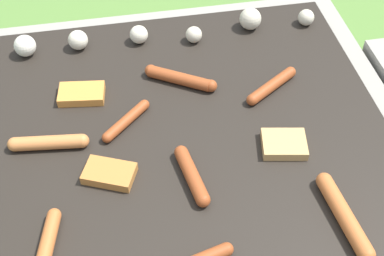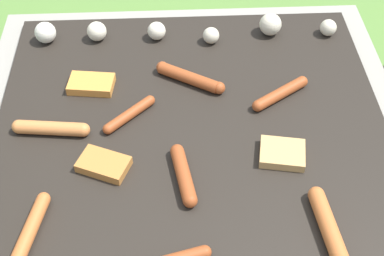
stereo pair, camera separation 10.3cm
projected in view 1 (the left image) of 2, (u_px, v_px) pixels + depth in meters
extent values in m
plane|color=#567F38|center=(192.00, 234.00, 1.43)|extent=(14.00, 14.00, 0.00)
cube|color=gray|center=(192.00, 192.00, 1.29)|extent=(0.96, 0.96, 0.38)
cube|color=black|center=(192.00, 137.00, 1.14)|extent=(0.84, 0.84, 0.02)
cylinder|color=#93421E|center=(192.00, 175.00, 1.04)|extent=(0.05, 0.13, 0.03)
sphere|color=#93421E|center=(181.00, 152.00, 1.08)|extent=(0.03, 0.03, 0.03)
sphere|color=#93421E|center=(203.00, 200.00, 1.00)|extent=(0.03, 0.03, 0.03)
cylinder|color=#93421E|center=(272.00, 86.00, 1.22)|extent=(0.13, 0.10, 0.03)
sphere|color=#93421E|center=(290.00, 72.00, 1.25)|extent=(0.03, 0.03, 0.03)
sphere|color=#93421E|center=(252.00, 100.00, 1.19)|extent=(0.03, 0.03, 0.03)
cylinder|color=#93421E|center=(180.00, 78.00, 1.23)|extent=(0.14, 0.10, 0.03)
sphere|color=#93421E|center=(211.00, 86.00, 1.22)|extent=(0.03, 0.03, 0.03)
sphere|color=#93421E|center=(151.00, 71.00, 1.25)|extent=(0.03, 0.03, 0.03)
sphere|color=#93421E|center=(227.00, 249.00, 0.93)|extent=(0.02, 0.02, 0.02)
cylinder|color=#C6753D|center=(48.00, 143.00, 1.10)|extent=(0.14, 0.04, 0.03)
sphere|color=#C6753D|center=(15.00, 144.00, 1.09)|extent=(0.03, 0.03, 0.03)
sphere|color=#C6753D|center=(82.00, 141.00, 1.10)|extent=(0.03, 0.03, 0.03)
cylinder|color=#B7602D|center=(45.00, 254.00, 0.93)|extent=(0.06, 0.16, 0.03)
sphere|color=#B7602D|center=(54.00, 215.00, 0.98)|extent=(0.03, 0.03, 0.03)
cylinder|color=#93421E|center=(126.00, 121.00, 1.15)|extent=(0.10, 0.10, 0.02)
sphere|color=#93421E|center=(144.00, 105.00, 1.18)|extent=(0.02, 0.02, 0.02)
sphere|color=#93421E|center=(107.00, 138.00, 1.11)|extent=(0.02, 0.02, 0.02)
cylinder|color=#B7602D|center=(344.00, 215.00, 0.98)|extent=(0.05, 0.17, 0.03)
sphere|color=#B7602D|center=(366.00, 254.00, 0.92)|extent=(0.03, 0.03, 0.03)
sphere|color=#B7602D|center=(324.00, 181.00, 1.03)|extent=(0.03, 0.03, 0.03)
cube|color=tan|center=(284.00, 144.00, 1.10)|extent=(0.10, 0.09, 0.02)
cube|color=#B27033|center=(109.00, 173.00, 1.05)|extent=(0.11, 0.10, 0.02)
cube|color=#D18438|center=(82.00, 94.00, 1.20)|extent=(0.11, 0.08, 0.02)
sphere|color=silver|center=(25.00, 46.00, 1.29)|extent=(0.05, 0.05, 0.05)
sphere|color=beige|center=(78.00, 40.00, 1.31)|extent=(0.05, 0.05, 0.05)
sphere|color=beige|center=(139.00, 35.00, 1.33)|extent=(0.05, 0.05, 0.05)
sphere|color=beige|center=(194.00, 35.00, 1.33)|extent=(0.04, 0.04, 0.04)
sphere|color=beige|center=(250.00, 19.00, 1.37)|extent=(0.06, 0.06, 0.06)
sphere|color=beige|center=(306.00, 17.00, 1.38)|extent=(0.04, 0.04, 0.04)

